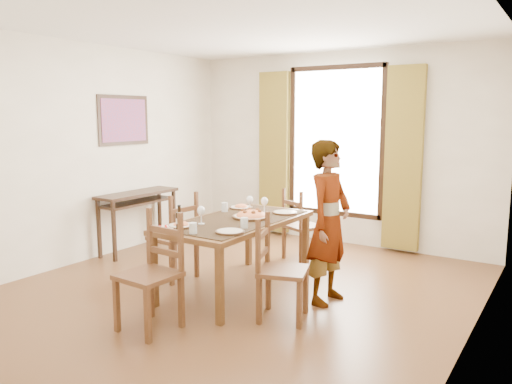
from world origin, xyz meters
The scene contains 22 objects.
ground centered at (0.00, 0.00, 0.00)m, with size 5.00×5.00×0.00m, color #4D3618.
room_shell centered at (0.00, 0.13, 1.54)m, with size 4.60×5.10×2.74m.
console_table centered at (-2.03, 0.60, 0.68)m, with size 0.38×1.20×0.80m.
dining_table centered at (-0.02, 0.04, 0.69)m, with size 0.90×1.74×0.76m.
chair_west centered at (-0.81, -0.03, 0.46)m, with size 0.48×0.48×0.98m.
chair_north centered at (0.03, 1.38, 0.42)m, with size 0.53×0.53×0.91m.
chair_south centered at (-0.08, -1.13, 0.47)m, with size 0.47×0.47×1.01m.
chair_east centered at (0.73, -0.36, 0.44)m, with size 0.52×0.52×0.94m.
man centered at (0.92, 0.26, 0.79)m, with size 0.41×0.60×1.59m, color #919599.
plate_sw centered at (-0.27, -0.53, 0.78)m, with size 0.27×0.27×0.05m, color silver, non-canonical shape.
plate_se centered at (0.27, -0.48, 0.78)m, with size 0.27×0.27×0.05m, color silver, non-canonical shape.
plate_nw centered at (-0.32, 0.57, 0.78)m, with size 0.27×0.27×0.05m, color silver, non-canonical shape.
plate_ne centered at (0.24, 0.59, 0.78)m, with size 0.27×0.27×0.05m, color silver, non-canonical shape.
pasta_platter centered at (0.07, 0.18, 0.81)m, with size 0.40×0.40×0.10m, color #B53217, non-canonical shape.
caprese_plate centered at (-0.33, -0.71, 0.78)m, with size 0.20×0.20×0.04m, color silver, non-canonical shape.
wine_glass_a centered at (-0.18, -0.33, 0.85)m, with size 0.08×0.08×0.18m, color white, non-canonical shape.
wine_glass_b centered at (0.06, 0.46, 0.85)m, with size 0.08×0.08×0.18m, color white, non-canonical shape.
wine_glass_c centered at (-0.12, 0.44, 0.85)m, with size 0.08×0.08×0.18m, color white, non-canonical shape.
tumbler_a centered at (0.27, -0.24, 0.81)m, with size 0.07×0.07×0.10m, color silver.
tumbler_b centered at (-0.37, 0.31, 0.81)m, with size 0.07×0.07×0.10m, color silver.
tumbler_c centered at (0.01, -0.69, 0.81)m, with size 0.07×0.07×0.10m, color silver.
wine_bottle centered at (-0.15, -0.68, 0.88)m, with size 0.07×0.07×0.25m, color black, non-canonical shape.
Camera 1 is at (2.88, -4.07, 1.82)m, focal length 35.00 mm.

